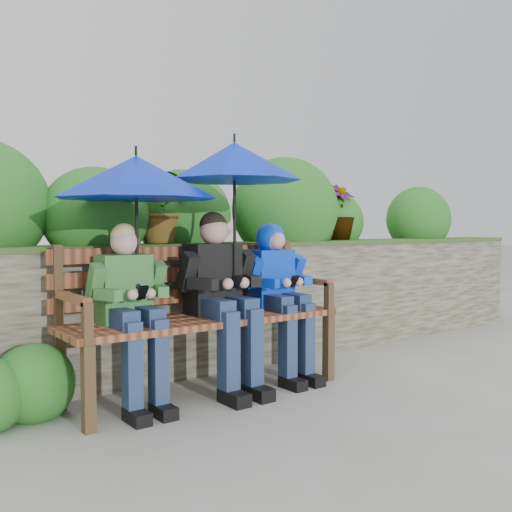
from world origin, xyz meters
TOP-DOWN VIEW (x-y plane):
  - ground at (0.00, 0.00)m, footprint 60.00×60.00m
  - garden_backdrop at (-0.12, 1.59)m, footprint 8.00×2.87m
  - park_bench at (-0.39, 0.24)m, footprint 1.99×0.58m
  - boy_left at (-0.95, 0.15)m, footprint 0.49×0.57m
  - boy_middle at (-0.27, 0.14)m, footprint 0.55×0.64m
  - boy_right at (0.26, 0.16)m, footprint 0.49×0.60m
  - umbrella_left at (-0.89, 0.17)m, footprint 1.04×1.04m
  - umbrella_right at (-0.16, 0.13)m, footprint 0.95×0.95m

SIDE VIEW (x-z plane):
  - ground at x=0.00m, z-range 0.00..0.00m
  - park_bench at x=-0.39m, z-range 0.07..1.12m
  - garden_backdrop at x=-0.12m, z-range -0.29..1.55m
  - boy_left at x=-0.95m, z-range 0.09..1.27m
  - boy_middle at x=-0.27m, z-range 0.08..1.35m
  - boy_right at x=0.26m, z-range 0.13..1.32m
  - umbrella_left at x=-0.89m, z-range 1.02..1.93m
  - umbrella_right at x=-0.16m, z-range 1.10..2.14m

